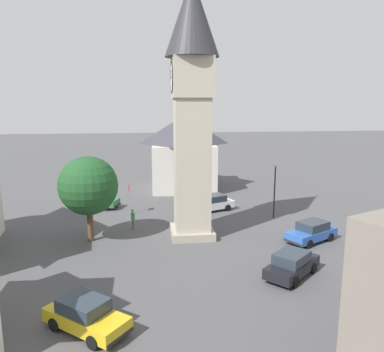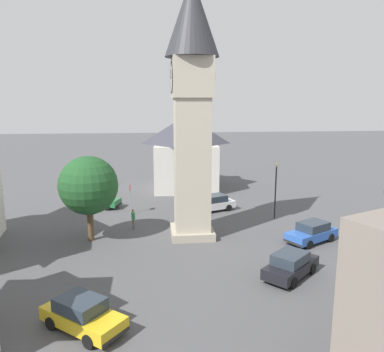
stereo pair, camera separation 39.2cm
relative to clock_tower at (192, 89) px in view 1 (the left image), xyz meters
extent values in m
plane|color=#4C4C4F|center=(0.00, 0.00, -11.17)|extent=(200.00, 200.00, 0.00)
cube|color=#A59C89|center=(0.00, 0.00, -10.87)|extent=(3.24, 3.24, 0.60)
cube|color=#B7AD99|center=(0.00, 0.00, -5.58)|extent=(2.60, 2.60, 9.98)
cube|color=#B7AD99|center=(0.00, 0.00, 0.83)|extent=(2.91, 2.91, 2.86)
cone|color=#2D2D33|center=(0.00, 0.00, 5.00)|extent=(3.92, 3.92, 5.49)
cylinder|color=white|center=(0.00, 1.48, 0.83)|extent=(2.18, 0.04, 2.18)
torus|color=black|center=(0.00, 1.49, 0.83)|extent=(2.24, 0.06, 2.24)
cube|color=black|center=(0.00, 1.52, 1.07)|extent=(0.05, 0.02, 0.61)
cube|color=black|center=(0.33, 1.52, 0.83)|extent=(0.83, 0.02, 0.04)
cylinder|color=white|center=(0.00, -1.48, 0.83)|extent=(2.18, 0.04, 2.18)
torus|color=black|center=(0.00, -1.49, 0.83)|extent=(2.24, 0.06, 2.24)
cube|color=gold|center=(-11.92, 6.29, -10.58)|extent=(3.90, 4.26, 0.64)
cube|color=#28333D|center=(-11.82, 6.41, -9.96)|extent=(2.53, 2.61, 0.64)
cylinder|color=black|center=(-12.07, 4.83, -10.85)|extent=(0.57, 0.64, 0.64)
cylinder|color=black|center=(-13.31, 5.84, -10.85)|extent=(0.57, 0.64, 0.64)
cylinder|color=black|center=(-10.52, 6.75, -10.85)|extent=(0.57, 0.64, 0.64)
cylinder|color=black|center=(-11.77, 7.75, -10.85)|extent=(0.57, 0.64, 0.64)
cube|color=black|center=(-13.19, 4.72, -10.80)|extent=(1.37, 1.14, 0.16)
cube|color=black|center=(-7.68, -5.12, -10.58)|extent=(4.01, 4.18, 0.64)
cube|color=#28333D|center=(-7.78, -5.01, -9.96)|extent=(2.57, 2.60, 0.64)
cylinder|color=black|center=(-6.26, -5.50, -10.85)|extent=(0.59, 0.62, 0.64)
cylinder|color=black|center=(-7.45, -6.57, -10.85)|extent=(0.59, 0.62, 0.64)
cylinder|color=black|center=(-7.91, -3.67, -10.85)|extent=(0.59, 0.62, 0.64)
cylinder|color=black|center=(-9.10, -4.74, -10.85)|extent=(0.59, 0.62, 0.64)
cube|color=black|center=(-6.33, -6.62, -10.80)|extent=(1.32, 1.21, 0.16)
cube|color=#236B38|center=(9.01, 8.30, -10.58)|extent=(2.91, 4.43, 0.64)
cube|color=#28333D|center=(9.05, 8.44, -9.96)|extent=(2.15, 2.49, 0.64)
cylinder|color=black|center=(9.37, 6.88, -10.85)|extent=(0.41, 0.68, 0.64)
cylinder|color=black|center=(7.86, 7.39, -10.85)|extent=(0.41, 0.68, 0.64)
cylinder|color=black|center=(10.15, 9.21, -10.85)|extent=(0.41, 0.68, 0.64)
cylinder|color=black|center=(8.64, 9.72, -10.85)|extent=(0.41, 0.68, 0.64)
cube|color=black|center=(8.37, 6.38, -10.80)|extent=(1.62, 0.64, 0.16)
cube|color=#2D5BB7|center=(-2.33, -8.69, -10.58)|extent=(3.44, 4.42, 0.64)
cube|color=#28333D|center=(-2.26, -8.82, -9.96)|extent=(2.37, 2.59, 0.64)
cylinder|color=black|center=(-3.62, -7.98, -10.85)|extent=(0.50, 0.67, 0.64)
cylinder|color=black|center=(-2.21, -7.23, -10.85)|extent=(0.50, 0.67, 0.64)
cylinder|color=black|center=(-2.46, -10.15, -10.85)|extent=(0.50, 0.67, 0.64)
cylinder|color=black|center=(-1.05, -9.39, -10.85)|extent=(0.50, 0.67, 0.64)
cube|color=black|center=(-3.29, -6.91, -10.80)|extent=(1.52, 0.90, 0.16)
cube|color=white|center=(6.67, -2.76, -10.58)|extent=(3.11, 4.44, 0.64)
cube|color=#28333D|center=(6.72, -2.90, -9.96)|extent=(2.23, 2.53, 0.64)
cylinder|color=black|center=(5.46, -1.92, -10.85)|extent=(0.44, 0.68, 0.64)
cylinder|color=black|center=(6.95, -1.32, -10.85)|extent=(0.44, 0.68, 0.64)
cylinder|color=black|center=(6.39, -4.20, -10.85)|extent=(0.44, 0.68, 0.64)
cylinder|color=black|center=(7.87, -3.60, -10.85)|extent=(0.44, 0.68, 0.64)
cube|color=black|center=(5.91, -0.89, -10.80)|extent=(1.59, 0.74, 0.16)
cylinder|color=#706656|center=(2.11, 4.64, -10.76)|extent=(0.13, 0.13, 0.82)
cylinder|color=#706656|center=(1.94, 4.58, -10.76)|extent=(0.13, 0.13, 0.82)
cube|color=#3F9959|center=(2.02, 4.61, -10.05)|extent=(0.41, 0.33, 0.60)
cylinder|color=#3F9959|center=(2.24, 4.68, -10.10)|extent=(0.09, 0.09, 0.60)
cylinder|color=#3F9959|center=(1.80, 4.53, -10.10)|extent=(0.09, 0.09, 0.60)
sphere|color=tan|center=(2.02, 4.61, -9.60)|extent=(0.22, 0.22, 0.22)
sphere|color=black|center=(2.02, 4.62, -9.58)|extent=(0.20, 0.20, 0.20)
cylinder|color=brown|center=(-0.16, 7.69, -9.81)|extent=(0.44, 0.44, 2.72)
sphere|color=#1E4C23|center=(-0.16, 7.69, -6.92)|extent=(4.36, 4.36, 4.36)
cube|color=beige|center=(16.65, -1.03, -8.47)|extent=(8.29, 7.70, 5.41)
pyramid|color=#383842|center=(16.65, -1.03, -4.14)|extent=(8.71, 8.08, 3.25)
cube|color=#422819|center=(12.71, -0.78, -10.12)|extent=(0.15, 1.10, 2.10)
cylinder|color=black|center=(3.70, -7.85, -8.84)|extent=(0.12, 0.12, 4.66)
sphere|color=beige|center=(3.70, -7.85, -6.33)|extent=(0.36, 0.36, 0.36)
cylinder|color=gray|center=(6.49, 5.07, -10.07)|extent=(0.07, 0.07, 2.20)
cube|color=red|center=(6.49, 5.07, -8.67)|extent=(0.60, 0.04, 0.60)
camera|label=1|loc=(-28.17, 3.42, -0.84)|focal=35.69mm
camera|label=2|loc=(-28.21, 3.03, -0.84)|focal=35.69mm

